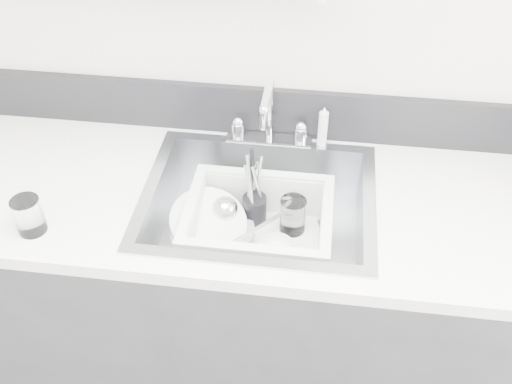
# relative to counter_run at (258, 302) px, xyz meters

# --- Properties ---
(room_shell) EXTENTS (3.50, 3.00, 2.60)m
(room_shell) POSITION_rel_counter_run_xyz_m (0.00, -0.80, 1.22)
(room_shell) COLOR silver
(room_shell) RESTS_ON ground
(counter_run) EXTENTS (3.20, 0.62, 0.92)m
(counter_run) POSITION_rel_counter_run_xyz_m (0.00, 0.00, 0.00)
(counter_run) COLOR #2C2C2F
(counter_run) RESTS_ON ground
(backsplash) EXTENTS (3.20, 0.02, 0.16)m
(backsplash) POSITION_rel_counter_run_xyz_m (0.00, 0.30, 0.54)
(backsplash) COLOR black
(backsplash) RESTS_ON counter_run
(sink) EXTENTS (0.64, 0.52, 0.20)m
(sink) POSITION_rel_counter_run_xyz_m (0.00, 0.00, 0.37)
(sink) COLOR silver
(sink) RESTS_ON counter_run
(faucet) EXTENTS (0.26, 0.18, 0.23)m
(faucet) POSITION_rel_counter_run_xyz_m (0.00, 0.25, 0.52)
(faucet) COLOR silver
(faucet) RESTS_ON counter_run
(side_sprayer) EXTENTS (0.03, 0.03, 0.14)m
(side_sprayer) POSITION_rel_counter_run_xyz_m (0.16, 0.25, 0.53)
(side_sprayer) COLOR silver
(side_sprayer) RESTS_ON counter_run
(wash_tub) EXTENTS (0.47, 0.41, 0.16)m
(wash_tub) POSITION_rel_counter_run_xyz_m (0.00, -0.03, 0.37)
(wash_tub) COLOR silver
(wash_tub) RESTS_ON sink
(plate_stack) EXTENTS (0.27, 0.26, 0.11)m
(plate_stack) POSITION_rel_counter_run_xyz_m (-0.13, -0.02, 0.34)
(plate_stack) COLOR white
(plate_stack) RESTS_ON wash_tub
(utensil_cup) EXTENTS (0.07, 0.07, 0.24)m
(utensil_cup) POSITION_rel_counter_run_xyz_m (-0.02, 0.06, 0.36)
(utensil_cup) COLOR black
(utensil_cup) RESTS_ON wash_tub
(ladle) EXTENTS (0.32, 0.26, 0.09)m
(ladle) POSITION_rel_counter_run_xyz_m (-0.04, -0.02, 0.35)
(ladle) COLOR silver
(ladle) RESTS_ON wash_tub
(tumbler_in_tub) EXTENTS (0.10, 0.10, 0.11)m
(tumbler_in_tub) POSITION_rel_counter_run_xyz_m (0.10, 0.04, 0.36)
(tumbler_in_tub) COLOR white
(tumbler_in_tub) RESTS_ON wash_tub
(tumbler_counter) EXTENTS (0.08, 0.08, 0.10)m
(tumbler_counter) POSITION_rel_counter_run_xyz_m (-0.56, -0.20, 0.51)
(tumbler_counter) COLOR white
(tumbler_counter) RESTS_ON counter_run
(bowl_small) EXTENTS (0.11, 0.11, 0.03)m
(bowl_small) POSITION_rel_counter_run_xyz_m (0.06, -0.06, 0.32)
(bowl_small) COLOR white
(bowl_small) RESTS_ON wash_tub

